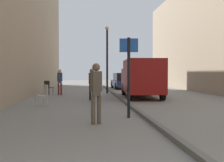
{
  "coord_description": "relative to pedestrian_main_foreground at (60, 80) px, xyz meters",
  "views": [
    {
      "loc": [
        -0.32,
        -1.58,
        1.46
      ],
      "look_at": [
        1.01,
        11.94,
        1.05
      ],
      "focal_mm": 42.97,
      "sensor_mm": 36.0,
      "label": 1
    }
  ],
  "objects": [
    {
      "name": "lamp_post",
      "position": [
        3.2,
        1.17,
        1.75
      ],
      "size": [
        0.28,
        0.28,
        4.76
      ],
      "color": "black",
      "rests_on": "ground_plane"
    },
    {
      "name": "cafe_chair_by_doorway",
      "position": [
        -0.81,
        0.38,
        -0.43
      ],
      "size": [
        0.61,
        0.61,
        0.94
      ],
      "rotation": [
        0.0,
        0.0,
        5.7
      ],
      "color": "black",
      "rests_on": "ground_plane"
    },
    {
      "name": "pedestrian_main_foreground",
      "position": [
        0.0,
        0.0,
        0.0
      ],
      "size": [
        0.33,
        0.22,
        1.69
      ],
      "rotation": [
        0.0,
        0.0,
        0.13
      ],
      "color": "maroon",
      "rests_on": "ground_plane"
    },
    {
      "name": "street_sign_post",
      "position": [
        3.08,
        -9.14,
        0.57
      ],
      "size": [
        0.6,
        0.1,
        2.6
      ],
      "rotation": [
        0.0,
        0.0,
        3.03
      ],
      "color": "black",
      "rests_on": "ground_plane"
    },
    {
      "name": "parked_car",
      "position": [
        5.14,
        6.95,
        -0.26
      ],
      "size": [
        1.94,
        4.25,
        1.45
      ],
      "rotation": [
        0.0,
        0.0,
        0.03
      ],
      "color": "navy",
      "rests_on": "ground_plane"
    },
    {
      "name": "cafe_chair_near_window",
      "position": [
        -0.17,
        -5.77,
        -0.43
      ],
      "size": [
        0.61,
        0.61,
        0.94
      ],
      "rotation": [
        0.0,
        0.0,
        2.13
      ],
      "color": "#B7B2A8",
      "rests_on": "ground_plane"
    },
    {
      "name": "pedestrian_mid_block",
      "position": [
        1.98,
        -10.15,
        0.02
      ],
      "size": [
        0.34,
        0.23,
        1.73
      ],
      "rotation": [
        0.0,
        0.0,
        0.17
      ],
      "color": "brown",
      "rests_on": "ground_plane"
    },
    {
      "name": "kerb_strip",
      "position": [
        3.59,
        -4.14,
        -0.92
      ],
      "size": [
        0.16,
        40.0,
        0.12
      ],
      "primitive_type": "cube",
      "color": "#615F5B",
      "rests_on": "ground_plane"
    },
    {
      "name": "delivery_van",
      "position": [
        4.95,
        -2.18,
        0.22
      ],
      "size": [
        2.24,
        5.2,
        2.21
      ],
      "rotation": [
        0.0,
        0.0,
        -0.06
      ],
      "color": "maroon",
      "rests_on": "ground_plane"
    },
    {
      "name": "ground_plane",
      "position": [
        2.01,
        -4.14,
        -0.98
      ],
      "size": [
        80.0,
        80.0,
        0.0
      ],
      "primitive_type": "plane",
      "color": "gray"
    },
    {
      "name": "pedestrian_far_crossing",
      "position": [
        2.0,
        -3.47,
        -0.01
      ],
      "size": [
        0.32,
        0.25,
        1.68
      ],
      "rotation": [
        0.0,
        0.0,
        3.49
      ],
      "color": "black",
      "rests_on": "ground_plane"
    }
  ]
}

